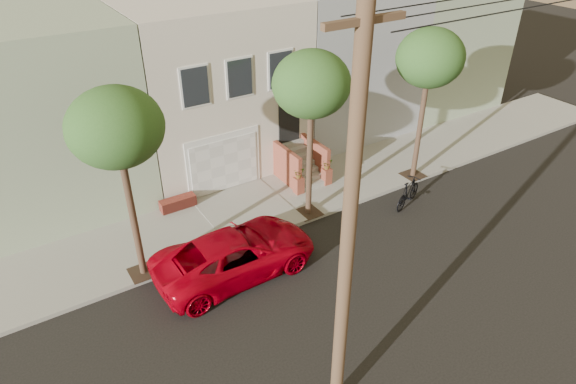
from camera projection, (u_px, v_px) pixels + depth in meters
ground at (350, 283)px, 16.25m from camera, size 90.00×90.00×0.00m
sidewalk at (267, 205)px, 20.06m from camera, size 40.00×3.70×0.15m
house_row at (199, 77)px, 22.39m from camera, size 33.10×11.70×7.00m
tree_left at (116, 129)px, 13.80m from camera, size 2.70×2.57×6.30m
tree_mid at (311, 85)px, 16.75m from camera, size 2.70×2.57×6.30m
tree_right at (430, 59)px, 19.25m from camera, size 2.70×2.57×6.30m
pickup_truck at (236, 254)px, 16.34m from camera, size 5.44×2.60×1.50m
motorcycle at (408, 193)px, 19.88m from camera, size 1.98×1.20×1.15m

